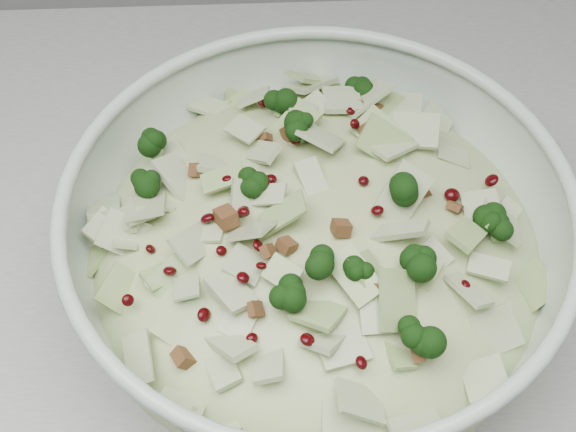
# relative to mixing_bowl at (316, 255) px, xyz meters

# --- Properties ---
(counter) EXTENTS (3.60, 0.60, 0.90)m
(counter) POSITION_rel_mixing_bowl_xyz_m (-0.37, 0.10, -0.52)
(counter) COLOR beige
(counter) RESTS_ON floor
(mixing_bowl) EXTENTS (0.42, 0.42, 0.14)m
(mixing_bowl) POSITION_rel_mixing_bowl_xyz_m (0.00, 0.00, 0.00)
(mixing_bowl) COLOR #B8CABC
(mixing_bowl) RESTS_ON counter
(salad) EXTENTS (0.39, 0.39, 0.14)m
(salad) POSITION_rel_mixing_bowl_xyz_m (-0.00, -0.00, 0.02)
(salad) COLOR #C0CD8C
(salad) RESTS_ON mixing_bowl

